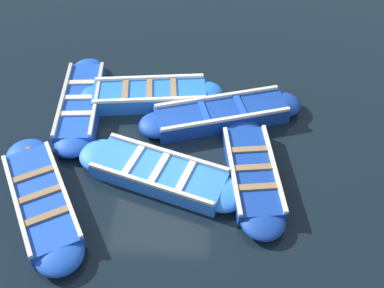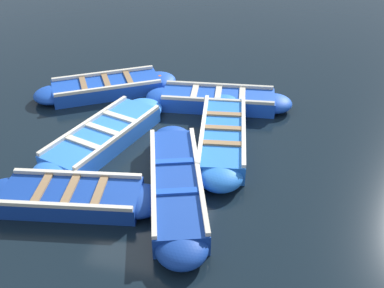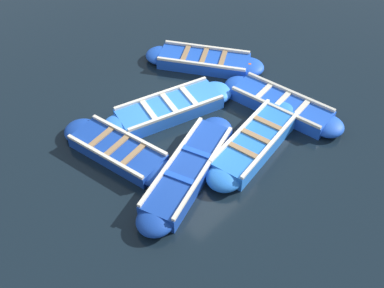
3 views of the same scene
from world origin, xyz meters
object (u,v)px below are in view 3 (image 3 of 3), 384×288
Objects in this scene: boat_alongside at (281,105)px; boat_near_quay at (188,170)px; boat_drifting at (118,150)px; boat_end_of_row at (255,143)px; buoy_orange_near at (249,68)px; boat_mid_row at (204,61)px; boat_stern_in at (170,109)px.

boat_near_quay is at bearing -2.46° from boat_alongside.
boat_end_of_row is at bearing 137.92° from boat_drifting.
boat_alongside is at bearing 177.54° from boat_near_quay.
boat_near_quay reaches higher than boat_alongside.
boat_drifting reaches higher than buoy_orange_near.
boat_mid_row is at bearing -117.27° from boat_end_of_row.
boat_end_of_row reaches higher than boat_near_quay.
boat_mid_row is 4.32m from boat_near_quay.
boat_end_of_row is at bearing 102.78° from boat_stern_in.
boat_stern_in is 1.90m from boat_drifting.
boat_drifting is (1.89, 0.19, -0.02)m from boat_stern_in.
boat_stern_in is at bearing 20.57° from boat_mid_row.
boat_stern_in reaches higher than boat_drifting.
boat_mid_row is at bearing -141.72° from boat_near_quay.
boat_alongside is at bearing 155.82° from boat_drifting.
boat_alongside is at bearing -166.35° from boat_end_of_row.
boat_alongside is at bearing 136.88° from boat_stern_in.
boat_drifting is at bearing 13.98° from boat_mid_row.
boat_mid_row is at bearing -91.24° from boat_alongside.
boat_alongside is at bearing 66.81° from buoy_orange_near.
boat_near_quay reaches higher than boat_stern_in.
buoy_orange_near is (-0.70, -1.64, -0.01)m from boat_alongside.
boat_near_quay is at bearing -16.95° from boat_end_of_row.
boat_stern_in is 2.45m from boat_end_of_row.
boat_stern_in is 1.13× the size of boat_drifting.
boat_end_of_row is at bearing 62.73° from boat_mid_row.
boat_mid_row is (-2.20, -0.82, -0.01)m from boat_stern_in.
boat_near_quay is (3.33, -0.14, 0.02)m from boat_alongside.
boat_drifting is (2.43, -2.19, -0.04)m from boat_end_of_row.
boat_alongside is 0.97× the size of boat_end_of_row.
boat_drifting is 4.73m from buoy_orange_near.
boat_stern_in is at bearing -43.12° from boat_alongside.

